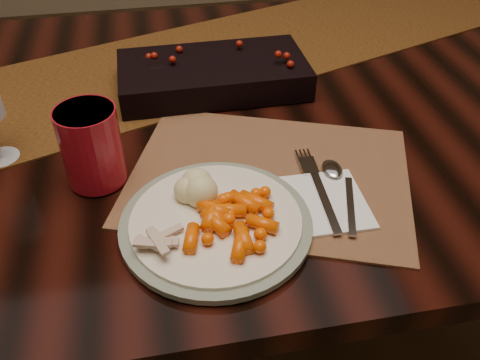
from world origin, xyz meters
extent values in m
plane|color=black|center=(0.00, 0.00, 0.00)|extent=(5.00, 5.00, 0.00)
cube|color=black|center=(0.00, 0.00, 0.38)|extent=(1.80, 1.00, 0.75)
cube|color=#352005|center=(0.04, 0.19, 0.75)|extent=(1.78, 0.92, 0.00)
cube|color=brown|center=(0.09, -0.22, 0.75)|extent=(0.51, 0.45, 0.00)
cylinder|color=white|center=(-0.01, -0.32, 0.76)|extent=(0.29, 0.29, 0.01)
cube|color=white|center=(0.15, -0.30, 0.76)|extent=(0.11, 0.13, 0.00)
cylinder|color=maroon|center=(-0.18, -0.18, 0.82)|extent=(0.09, 0.09, 0.12)
camera|label=1|loc=(-0.07, -0.82, 1.26)|focal=38.00mm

